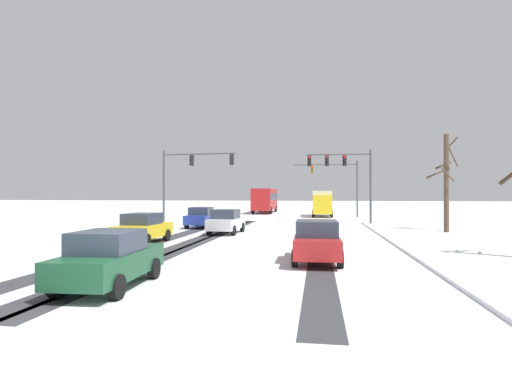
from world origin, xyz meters
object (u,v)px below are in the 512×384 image
at_px(car_white_second, 226,221).
at_px(car_blue_lead, 202,217).
at_px(car_red_fourth, 317,241).
at_px(car_yellow_cab_third, 143,228).
at_px(traffic_signal_near_right, 344,170).
at_px(traffic_signal_near_left, 188,171).
at_px(box_truck_delivery, 322,203).
at_px(bare_tree_sidewalk_mid, 446,181).
at_px(car_dark_green_fifth, 110,259).
at_px(traffic_signal_far_right, 339,178).
at_px(bus_oncoming, 265,199).

bearing_deg(car_white_second, car_blue_lead, 124.33).
bearing_deg(car_red_fourth, car_yellow_cab_third, 153.39).
bearing_deg(traffic_signal_near_right, car_white_second, -131.90).
height_order(car_blue_lead, car_white_second, same).
relative_size(traffic_signal_near_left, box_truck_delivery, 0.90).
bearing_deg(traffic_signal_near_right, traffic_signal_near_left, -171.14).
bearing_deg(box_truck_delivery, traffic_signal_near_left, -128.16).
bearing_deg(car_blue_lead, car_red_fourth, -58.65).
xyz_separation_m(traffic_signal_near_right, car_white_second, (-8.35, -9.31, -3.96)).
height_order(car_yellow_cab_third, car_red_fourth, same).
height_order(traffic_signal_near_right, car_white_second, traffic_signal_near_right).
distance_m(box_truck_delivery, bare_tree_sidewalk_mid, 20.45).
bearing_deg(car_blue_lead, car_yellow_cab_third, -91.38).
relative_size(car_dark_green_fifth, bare_tree_sidewalk_mid, 0.61).
relative_size(traffic_signal_far_right, bus_oncoming, 0.68).
distance_m(traffic_signal_near_right, bare_tree_sidewalk_mid, 8.90).
height_order(car_blue_lead, bus_oncoming, bus_oncoming).
xyz_separation_m(car_white_second, bare_tree_sidewalk_mid, (14.93, 3.43, 2.75)).
height_order(car_blue_lead, box_truck_delivery, box_truck_delivery).
relative_size(traffic_signal_near_left, traffic_signal_near_right, 1.02).
bearing_deg(bus_oncoming, car_dark_green_fifth, -87.99).
xyz_separation_m(car_red_fourth, bare_tree_sidewalk_mid, (8.89, 13.88, 2.75)).
xyz_separation_m(traffic_signal_near_left, traffic_signal_near_right, (13.39, 2.09, 0.11)).
relative_size(box_truck_delivery, bare_tree_sidewalk_mid, 1.08).
xyz_separation_m(car_blue_lead, car_dark_green_fifth, (3.28, -20.13, 0.00)).
bearing_deg(car_yellow_cab_third, traffic_signal_near_right, 52.42).
height_order(traffic_signal_near_right, car_yellow_cab_third, traffic_signal_near_right).
distance_m(traffic_signal_far_right, car_dark_green_fifth, 38.19).
xyz_separation_m(traffic_signal_near_left, traffic_signal_far_right, (13.47, 14.19, -0.16)).
xyz_separation_m(car_red_fourth, car_dark_green_fifth, (-5.78, -5.26, 0.00)).
bearing_deg(box_truck_delivery, traffic_signal_near_right, -82.01).
relative_size(traffic_signal_near_right, car_white_second, 1.56).
height_order(traffic_signal_near_left, car_red_fourth, traffic_signal_near_left).
height_order(car_white_second, bus_oncoming, bus_oncoming).
height_order(car_blue_lead, car_yellow_cab_third, same).
relative_size(traffic_signal_near_right, car_yellow_cab_third, 1.56).
bearing_deg(bare_tree_sidewalk_mid, traffic_signal_near_right, 138.18).
distance_m(traffic_signal_far_right, bus_oncoming, 13.45).
bearing_deg(car_white_second, traffic_signal_far_right, 68.50).
bearing_deg(car_yellow_cab_third, box_truck_delivery, 70.50).
distance_m(car_yellow_cab_third, car_red_fourth, 10.41).
height_order(traffic_signal_near_right, box_truck_delivery, traffic_signal_near_right).
relative_size(car_white_second, car_yellow_cab_third, 1.00).
bearing_deg(box_truck_delivery, car_blue_lead, -118.62).
height_order(traffic_signal_near_left, traffic_signal_near_right, same).
bearing_deg(car_white_second, traffic_signal_near_right, 48.10).
bearing_deg(car_blue_lead, traffic_signal_far_right, 56.02).
relative_size(traffic_signal_near_left, car_red_fourth, 1.61).
distance_m(car_white_second, bare_tree_sidewalk_mid, 15.56).
relative_size(car_red_fourth, bare_tree_sidewalk_mid, 0.61).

